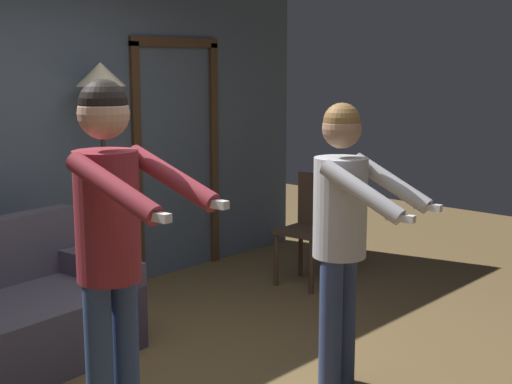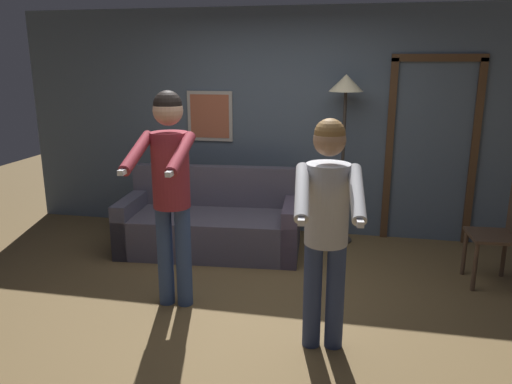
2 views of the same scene
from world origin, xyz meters
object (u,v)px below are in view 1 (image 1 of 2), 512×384
(person_standing_left, at_px, (111,231))
(dining_chair_distant, at_px, (312,222))
(person_standing_right, at_px, (343,222))
(torchiere_lamp, at_px, (101,99))

(person_standing_left, relative_size, dining_chair_distant, 1.93)
(person_standing_left, relative_size, person_standing_right, 1.09)
(dining_chair_distant, bearing_deg, person_standing_left, -160.38)
(torchiere_lamp, relative_size, person_standing_left, 1.04)
(torchiere_lamp, height_order, person_standing_left, torchiere_lamp)
(torchiere_lamp, xyz_separation_m, person_standing_left, (-1.29, -1.85, -0.50))
(person_standing_right, bearing_deg, person_standing_left, 162.63)
(torchiere_lamp, height_order, dining_chair_distant, torchiere_lamp)
(person_standing_left, distance_m, dining_chair_distant, 3.01)
(person_standing_right, relative_size, dining_chair_distant, 1.77)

